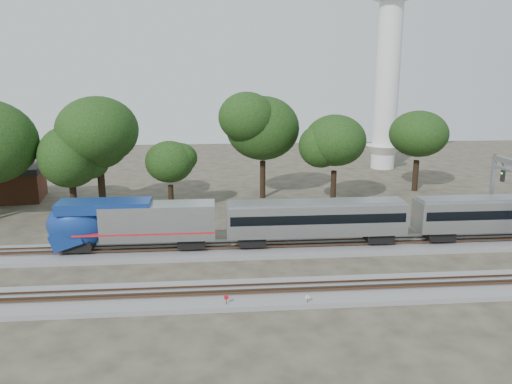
{
  "coord_description": "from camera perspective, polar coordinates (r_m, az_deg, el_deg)",
  "views": [
    {
      "loc": [
        0.66,
        -39.15,
        16.75
      ],
      "look_at": [
        4.51,
        5.0,
        6.06
      ],
      "focal_mm": 35.0,
      "sensor_mm": 36.0,
      "label": 1
    }
  ],
  "objects": [
    {
      "name": "tree_5",
      "position": [
        66.56,
        0.79,
        7.28
      ],
      "size": [
        9.64,
        9.64,
        13.6
      ],
      "color": "black",
      "rests_on": "ground"
    },
    {
      "name": "track_far",
      "position": [
        48.09,
        -5.5,
        -6.62
      ],
      "size": [
        160.0,
        5.0,
        0.73
      ],
      "color": "slate",
      "rests_on": "ground"
    },
    {
      "name": "train",
      "position": [
        55.06,
        26.34,
        -2.15
      ],
      "size": [
        89.39,
        3.08,
        4.54
      ],
      "color": "#AFB2B6",
      "rests_on": "ground"
    },
    {
      "name": "ground",
      "position": [
        42.59,
        -5.54,
        -9.66
      ],
      "size": [
        160.0,
        160.0,
        0.0
      ],
      "primitive_type": "plane",
      "color": "#383328",
      "rests_on": "ground"
    },
    {
      "name": "track_near",
      "position": [
        38.86,
        -5.59,
        -11.71
      ],
      "size": [
        160.0,
        5.0,
        0.73
      ],
      "color": "slate",
      "rests_on": "ground"
    },
    {
      "name": "switch_lever",
      "position": [
        38.18,
        4.15,
        -12.25
      ],
      "size": [
        0.55,
        0.41,
        0.3
      ],
      "primitive_type": "cube",
      "rotation": [
        0.0,
        0.0,
        -0.23
      ],
      "color": "#512D19",
      "rests_on": "ground"
    },
    {
      "name": "tree_3",
      "position": [
        61.82,
        -17.66,
        6.7
      ],
      "size": [
        10.22,
        10.22,
        14.4
      ],
      "color": "black",
      "rests_on": "ground"
    },
    {
      "name": "brick_building",
      "position": [
        74.34,
        -26.78,
        0.89
      ],
      "size": [
        10.44,
        8.05,
        4.59
      ],
      "rotation": [
        0.0,
        0.0,
        0.14
      ],
      "color": "brown",
      "rests_on": "ground"
    },
    {
      "name": "tree_6",
      "position": [
        63.36,
        9.03,
        5.83
      ],
      "size": [
        8.57,
        8.57,
        12.08
      ],
      "color": "black",
      "rests_on": "ground"
    },
    {
      "name": "signal_gantry",
      "position": [
        54.69,
        27.15,
        0.88
      ],
      "size": [
        0.59,
        6.95,
        8.45
      ],
      "color": "gray",
      "rests_on": "ground"
    },
    {
      "name": "tree_7",
      "position": [
        74.45,
        18.09,
        6.33
      ],
      "size": [
        8.38,
        8.38,
        11.82
      ],
      "color": "black",
      "rests_on": "ground"
    },
    {
      "name": "tree_4",
      "position": [
        60.85,
        -9.85,
        3.39
      ],
      "size": [
        6.35,
        6.35,
        8.95
      ],
      "color": "black",
      "rests_on": "ground"
    },
    {
      "name": "switch_stand_white",
      "position": [
        37.29,
        5.89,
        -12.15
      ],
      "size": [
        0.31,
        0.08,
        0.97
      ],
      "rotation": [
        0.0,
        0.0,
        -0.17
      ],
      "color": "#512D19",
      "rests_on": "ground"
    },
    {
      "name": "switch_stand_red",
      "position": [
        36.86,
        -3.41,
        -12.26
      ],
      "size": [
        0.35,
        0.07,
        1.11
      ],
      "rotation": [
        0.0,
        0.0,
        -0.07
      ],
      "color": "#512D19",
      "rests_on": "ground"
    },
    {
      "name": "tree_2",
      "position": [
        62.01,
        -20.49,
        3.8
      ],
      "size": [
        7.3,
        7.3,
        10.29
      ],
      "color": "black",
      "rests_on": "ground"
    }
  ]
}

